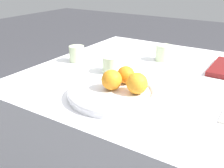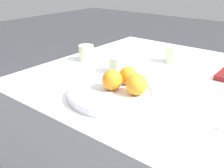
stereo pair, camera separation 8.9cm
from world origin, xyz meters
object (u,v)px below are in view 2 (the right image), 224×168
at_px(cup_0, 118,65).
at_px(cup_1, 174,55).
at_px(cup_2, 86,53).
at_px(orange_0, 128,75).
at_px(orange_2, 112,80).
at_px(fruit_platter, 112,93).
at_px(orange_1, 137,84).

height_order(cup_0, cup_1, cup_1).
xyz_separation_m(cup_1, cup_2, (-0.35, -0.24, -0.00)).
bearing_deg(orange_0, cup_1, 91.59).
relative_size(orange_2, cup_2, 0.94).
bearing_deg(cup_2, fruit_platter, -34.25).
distance_m(fruit_platter, cup_0, 0.24).
xyz_separation_m(orange_1, orange_2, (-0.09, -0.02, -0.00)).
bearing_deg(cup_1, cup_2, -145.41).
bearing_deg(orange_1, orange_2, -167.62).
distance_m(orange_2, cup_1, 0.46).
bearing_deg(orange_1, orange_0, 143.57).
bearing_deg(cup_1, orange_0, -88.41).
height_order(orange_0, cup_1, orange_0).
distance_m(orange_0, cup_1, 0.39).
relative_size(orange_1, orange_2, 1.02).
height_order(fruit_platter, orange_0, orange_0).
xyz_separation_m(orange_0, orange_1, (0.07, -0.05, 0.00)).
height_order(orange_2, cup_2, orange_2).
distance_m(fruit_platter, cup_2, 0.43).
xyz_separation_m(orange_0, cup_0, (-0.13, 0.11, -0.02)).
height_order(orange_1, orange_2, orange_1).
xyz_separation_m(orange_1, cup_2, (-0.43, 0.21, -0.02)).
distance_m(orange_0, orange_2, 0.08).
relative_size(orange_0, orange_2, 0.92).
height_order(orange_2, cup_1, orange_2).
bearing_deg(cup_2, orange_0, -22.94).
distance_m(fruit_platter, orange_0, 0.10).
bearing_deg(cup_0, cup_1, 65.67).
relative_size(orange_1, cup_0, 0.93).
xyz_separation_m(cup_0, cup_1, (0.12, 0.27, 0.00)).
xyz_separation_m(orange_0, orange_2, (-0.01, -0.07, 0.00)).
bearing_deg(cup_1, orange_1, -79.12).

